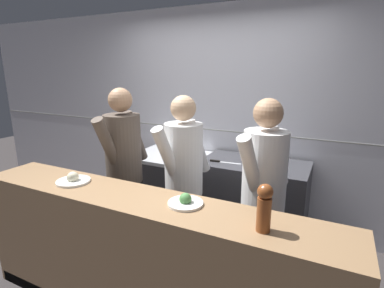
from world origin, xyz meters
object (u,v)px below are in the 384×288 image
(plated_dish_main, at_px, (73,180))
(stock_pot, at_px, (174,148))
(plated_dish_appetiser, at_px, (185,202))
(pepper_mill, at_px, (264,207))
(chef_line, at_px, (263,193))
(oven_range, at_px, (170,188))
(chef_head_cook, at_px, (124,166))
(chef_sous, at_px, (184,178))
(chefs_knife, at_px, (222,162))
(mixing_bowl_steel, at_px, (262,161))

(plated_dish_main, bearing_deg, stock_pot, 86.18)
(stock_pot, height_order, plated_dish_appetiser, plated_dish_appetiser)
(pepper_mill, relative_size, chef_line, 0.17)
(pepper_mill, bearing_deg, chef_line, 102.76)
(stock_pot, distance_m, chef_line, 1.53)
(oven_range, relative_size, chef_head_cook, 0.51)
(chef_sous, xyz_separation_m, chef_line, (0.73, -0.03, 0.01))
(stock_pot, relative_size, plated_dish_main, 0.91)
(pepper_mill, bearing_deg, chefs_knife, 119.14)
(oven_range, bearing_deg, chefs_knife, -10.67)
(oven_range, height_order, chef_head_cook, chef_head_cook)
(oven_range, bearing_deg, mixing_bowl_steel, -0.19)
(oven_range, height_order, plated_dish_appetiser, plated_dish_appetiser)
(mixing_bowl_steel, relative_size, chef_sous, 0.18)
(plated_dish_appetiser, bearing_deg, plated_dish_main, -177.64)
(oven_range, distance_m, chefs_knife, 0.89)
(chef_sous, relative_size, chef_line, 0.99)
(chef_head_cook, bearing_deg, oven_range, 84.93)
(plated_dish_appetiser, xyz_separation_m, pepper_mill, (0.54, -0.10, 0.13))
(chefs_knife, relative_size, chef_line, 0.20)
(plated_dish_main, distance_m, pepper_mill, 1.54)
(stock_pot, distance_m, chef_head_cook, 0.84)
(pepper_mill, bearing_deg, chef_sous, 140.87)
(pepper_mill, height_order, chef_line, chef_line)
(oven_range, xyz_separation_m, stock_pot, (0.04, 0.05, 0.51))
(plated_dish_appetiser, height_order, chef_line, chef_line)
(stock_pot, xyz_separation_m, pepper_mill, (1.43, -1.52, 0.20))
(mixing_bowl_steel, relative_size, pepper_mill, 1.07)
(oven_range, height_order, chef_sous, chef_sous)
(chefs_knife, distance_m, chef_line, 0.87)
(chefs_knife, distance_m, chef_head_cook, 1.02)
(oven_range, xyz_separation_m, chef_line, (1.32, -0.78, 0.50))
(pepper_mill, bearing_deg, stock_pot, 133.31)
(oven_range, distance_m, pepper_mill, 2.20)
(mixing_bowl_steel, bearing_deg, chefs_knife, -161.00)
(plated_dish_main, distance_m, chef_sous, 0.93)
(chefs_knife, height_order, pepper_mill, pepper_mill)
(chef_line, bearing_deg, chefs_knife, 148.64)
(chefs_knife, bearing_deg, mixing_bowl_steel, 19.00)
(chefs_knife, relative_size, plated_dish_appetiser, 1.42)
(stock_pot, bearing_deg, plated_dish_main, -93.82)
(chefs_knife, distance_m, plated_dish_appetiser, 1.25)
(plated_dish_main, height_order, plated_dish_appetiser, plated_dish_main)
(plated_dish_appetiser, distance_m, chef_head_cook, 1.15)
(stock_pot, bearing_deg, chef_sous, -55.46)
(plated_dish_appetiser, bearing_deg, pepper_mill, -10.70)
(mixing_bowl_steel, xyz_separation_m, plated_dish_appetiser, (-0.19, -1.36, 0.07))
(stock_pot, relative_size, chef_sous, 0.14)
(chef_sous, bearing_deg, chefs_knife, 90.77)
(chefs_knife, relative_size, pepper_mill, 1.21)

